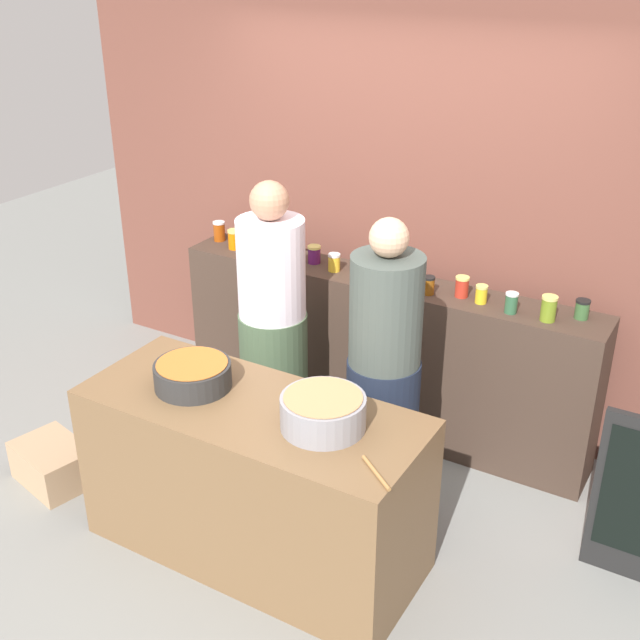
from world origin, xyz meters
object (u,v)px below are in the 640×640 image
(cook_with_tongs, at_px, (273,339))
(bread_crate, at_px, (53,464))
(preserve_jar_1, at_px, (235,239))
(preserve_jar_8, at_px, (407,280))
(preserve_jar_13, at_px, (549,308))
(cooking_pot_left, at_px, (193,375))
(preserve_jar_7, at_px, (386,269))
(preserve_jar_9, at_px, (429,285))
(preserve_jar_5, at_px, (334,262))
(preserve_jar_11, at_px, (481,294))
(preserve_jar_6, at_px, (363,261))
(preserve_jar_3, at_px, (291,245))
(preserve_jar_4, at_px, (314,254))
(preserve_jar_12, at_px, (511,303))
(preserve_jar_10, at_px, (462,287))
(preserve_jar_0, at_px, (219,231))
(preserve_jar_14, at_px, (582,309))
(wooden_spoon, at_px, (376,473))
(cook_in_cap, at_px, (383,390))
(preserve_jar_2, at_px, (256,245))
(cooking_pot_center, at_px, (323,412))

(cook_with_tongs, height_order, bread_crate, cook_with_tongs)
(preserve_jar_1, height_order, preserve_jar_8, preserve_jar_1)
(preserve_jar_13, height_order, cooking_pot_left, preserve_jar_13)
(cooking_pot_left, bearing_deg, preserve_jar_7, 75.39)
(preserve_jar_1, bearing_deg, preserve_jar_9, -1.58)
(preserve_jar_7, distance_m, preserve_jar_8, 0.19)
(preserve_jar_5, bearing_deg, preserve_jar_11, 0.35)
(preserve_jar_6, bearing_deg, preserve_jar_3, 178.48)
(preserve_jar_7, height_order, preserve_jar_8, preserve_jar_7)
(preserve_jar_4, relative_size, preserve_jar_12, 0.97)
(preserve_jar_6, distance_m, preserve_jar_10, 0.66)
(preserve_jar_0, xyz_separation_m, cooking_pot_left, (0.91, -1.44, -0.14))
(preserve_jar_3, xyz_separation_m, preserve_jar_9, (1.01, -0.12, -0.01))
(preserve_jar_13, height_order, bread_crate, preserve_jar_13)
(preserve_jar_3, distance_m, cook_with_tongs, 0.78)
(preserve_jar_3, distance_m, preserve_jar_10, 1.19)
(preserve_jar_3, distance_m, preserve_jar_14, 1.86)
(preserve_jar_7, bearing_deg, preserve_jar_12, -4.79)
(preserve_jar_1, relative_size, preserve_jar_10, 1.06)
(preserve_jar_9, bearing_deg, preserve_jar_14, 8.00)
(preserve_jar_0, distance_m, preserve_jar_8, 1.45)
(preserve_jar_10, distance_m, wooden_spoon, 1.61)
(preserve_jar_9, xyz_separation_m, cook_in_cap, (0.08, -0.73, -0.30))
(preserve_jar_4, bearing_deg, preserve_jar_14, 1.23)
(preserve_jar_8, xyz_separation_m, preserve_jar_13, (0.83, 0.01, 0.01))
(preserve_jar_8, bearing_deg, preserve_jar_2, 179.33)
(preserve_jar_11, height_order, cook_with_tongs, cook_with_tongs)
(preserve_jar_11, bearing_deg, preserve_jar_0, 177.73)
(preserve_jar_7, height_order, cook_in_cap, cook_in_cap)
(cooking_pot_center, relative_size, wooden_spoon, 1.60)
(preserve_jar_9, distance_m, preserve_jar_14, 0.85)
(preserve_jar_4, height_order, preserve_jar_13, preserve_jar_13)
(preserve_jar_5, height_order, bread_crate, preserve_jar_5)
(preserve_jar_2, relative_size, preserve_jar_3, 1.01)
(bread_crate, bearing_deg, cooking_pot_left, 7.37)
(preserve_jar_10, bearing_deg, preserve_jar_5, -177.81)
(preserve_jar_10, bearing_deg, preserve_jar_3, 177.12)
(preserve_jar_4, bearing_deg, wooden_spoon, -51.97)
(preserve_jar_12, bearing_deg, cooking_pot_left, -131.18)
(preserve_jar_2, relative_size, wooden_spoon, 0.56)
(preserve_jar_0, distance_m, bread_crate, 1.84)
(preserve_jar_7, distance_m, preserve_jar_9, 0.31)
(preserve_jar_5, height_order, cook_with_tongs, cook_with_tongs)
(preserve_jar_14, height_order, cook_with_tongs, cook_with_tongs)
(preserve_jar_6, distance_m, preserve_jar_12, 0.98)
(preserve_jar_0, bearing_deg, cook_with_tongs, -37.10)
(preserve_jar_2, bearing_deg, preserve_jar_0, 164.27)
(preserve_jar_3, distance_m, preserve_jar_12, 1.51)
(wooden_spoon, bearing_deg, preserve_jar_10, 99.17)
(cook_with_tongs, bearing_deg, preserve_jar_8, 41.80)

